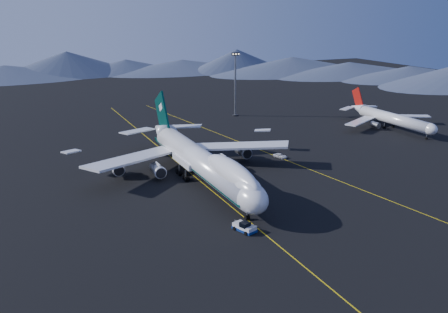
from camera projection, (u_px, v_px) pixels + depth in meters
name	position (u px, v px, depth m)	size (l,w,h in m)	color
ground	(201.00, 182.00, 130.20)	(500.00, 500.00, 0.00)	black
taxiway_line_main	(201.00, 182.00, 130.20)	(0.25, 220.00, 0.01)	gold
taxiway_line_side	(281.00, 158.00, 150.77)	(0.25, 200.00, 0.01)	gold
boeing_747	(201.00, 161.00, 128.56)	(59.62, 72.43, 19.37)	silver
pushback_tug	(244.00, 228.00, 101.60)	(4.04, 5.56, 2.18)	silver
second_jet	(390.00, 118.00, 186.89)	(40.14, 45.35, 12.91)	silver
service_van	(280.00, 156.00, 150.99)	(2.03, 4.40, 1.22)	white
floodlight_mast	(235.00, 84.00, 205.99)	(3.24, 2.43, 26.19)	black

